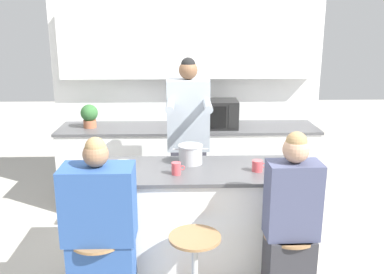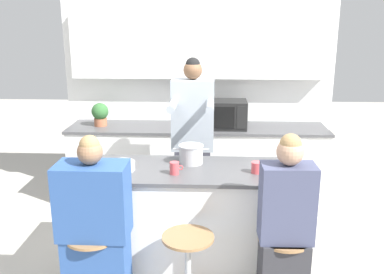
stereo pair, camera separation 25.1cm
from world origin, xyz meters
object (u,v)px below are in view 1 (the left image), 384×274
Objects in this scene: person_wrapped_blanket at (101,238)px; person_seated_near at (290,236)px; bar_stool_center at (195,273)px; cooking_pot at (190,154)px; microwave at (215,114)px; potted_plant at (89,115)px; bar_stool_rightmost at (287,270)px; coffee_cup_far at (176,168)px; fruit_bowl at (122,168)px; person_cooking at (188,152)px; kitchen_island at (192,220)px; coffee_cup_near at (257,166)px.

person_seated_near is at bearing 0.31° from person_wrapped_blanket.
cooking_pot is at bearing 90.86° from bar_stool_center.
microwave is 1.41m from potted_plant.
microwave is at bearing 100.90° from bar_stool_rightmost.
coffee_cup_far is 0.21× the size of microwave.
person_cooking is at bearing 51.12° from fruit_bowl.
person_seated_near reaches higher than bar_stool_rightmost.
microwave is (0.30, 1.40, 0.61)m from kitchen_island.
person_wrapped_blanket is 2.72× the size of microwave.
bar_stool_rightmost is 2.13m from microwave.
fruit_bowl is (-0.56, 0.52, 0.62)m from bar_stool_center.
microwave is at bearing 98.60° from coffee_cup_near.
bar_stool_rightmost is at bearing -48.32° from potted_plant.
bar_stool_center is at bearing -90.00° from kitchen_island.
fruit_bowl is 2.04× the size of coffee_cup_far.
person_wrapped_blanket reaches higher than bar_stool_center.
coffee_cup_far is at bearing -105.56° from microwave.
bar_stool_center is 0.47× the size of person_wrapped_blanket.
person_cooking is at bearing 127.97° from coffee_cup_near.
coffee_cup_far is at bearing -114.17° from cooking_pot.
bar_stool_center is 2.13m from microwave.
coffee_cup_far is (0.43, -0.07, 0.01)m from fruit_bowl.
person_seated_near is (0.69, -1.21, -0.24)m from person_cooking.
cooking_pot is at bearing 65.83° from coffee_cup_far.
coffee_cup_near is (-0.16, 0.50, 0.63)m from bar_stool_rightmost.
cooking_pot is 0.59× the size of microwave.
person_wrapped_blanket is 6.32× the size of fruit_bowl.
person_wrapped_blanket reaches higher than kitchen_island.
bar_stool_center is at bearing -178.97° from bar_stool_rightmost.
coffee_cup_near is at bearing 4.80° from coffee_cup_far.
coffee_cup_near is at bearing 24.29° from person_wrapped_blanket.
bar_stool_rightmost is 6.04× the size of coffee_cup_far.
bar_stool_rightmost is 2.78m from potted_plant.
person_seated_near is at bearing -73.74° from coffee_cup_near.
kitchen_island is at bearing 42.44° from person_wrapped_blanket.
microwave is (0.31, 0.78, 0.20)m from person_cooking.
microwave is at bearing 68.48° from person_cooking.
person_cooking is 16.76× the size of coffee_cup_far.
cooking_pot reaches higher than fruit_bowl.
fruit_bowl is at bearing 179.32° from coffee_cup_near.
person_cooking is 0.76m from coffee_cup_far.
coffee_cup_near is at bearing -0.68° from fruit_bowl.
bar_stool_rightmost is at bearing 1.03° from bar_stool_center.
bar_stool_center is 0.72m from person_wrapped_blanket.
kitchen_island is at bearing 172.38° from coffee_cup_near.
potted_plant is at bearing 129.97° from person_seated_near.
potted_plant is at bearing 131.68° from bar_stool_rightmost.
microwave is at bearing 74.44° from coffee_cup_far.
microwave is (0.86, 1.46, 0.11)m from fruit_bowl.
bar_stool_center is at bearing 1.40° from person_wrapped_blanket.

